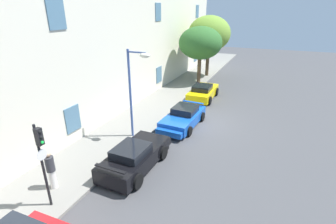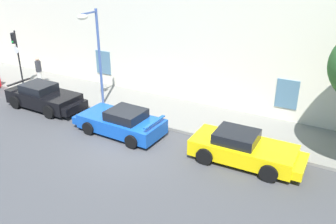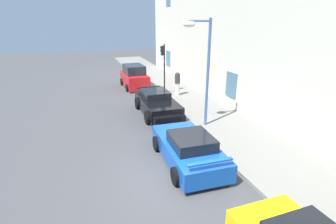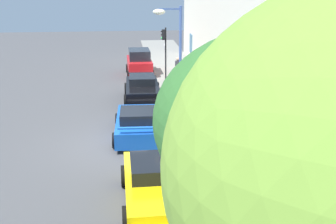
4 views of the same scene
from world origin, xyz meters
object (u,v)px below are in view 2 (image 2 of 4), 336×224
Objects in this scene: traffic_light at (16,49)px; street_lamp at (93,41)px; sportscar_white_middle at (247,150)px; pedestrian_admiring at (39,71)px; sportscar_yellow_flank at (119,122)px; sportscar_red_lead at (46,98)px.

street_lamp is (6.50, -0.28, 1.27)m from traffic_light.
sportscar_white_middle is 1.32× the size of traffic_light.
pedestrian_admiring is (0.84, 0.78, -1.51)m from traffic_light.
sportscar_yellow_flank is at bearing -33.11° from street_lamp.
sportscar_white_middle is 2.62× the size of pedestrian_admiring.
sportscar_yellow_flank is 0.87× the size of street_lamp.
sportscar_red_lead is 5.40m from sportscar_yellow_flank.
street_lamp reaches higher than pedestrian_admiring.
sportscar_red_lead is 1.02× the size of sportscar_yellow_flank.
street_lamp is (-2.79, 1.82, 3.27)m from sportscar_yellow_flank.
street_lamp reaches higher than traffic_light.
sportscar_red_lead is at bearing -38.25° from pedestrian_admiring.
sportscar_white_middle is 15.80m from traffic_light.
pedestrian_admiring is (-3.08, 2.42, 0.44)m from sportscar_red_lead.
pedestrian_admiring is (-14.74, 2.56, 0.45)m from sportscar_white_middle.
street_lamp is at bearing 146.89° from sportscar_yellow_flank.
sportscar_red_lead is 4.67m from traffic_light.
sportscar_yellow_flank is at bearing -177.10° from sportscar_white_middle.
traffic_light reaches higher than pedestrian_admiring.
sportscar_red_lead is 3.94m from pedestrian_admiring.
traffic_light is at bearing 173.46° from sportscar_white_middle.
pedestrian_admiring reaches higher than sportscar_yellow_flank.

